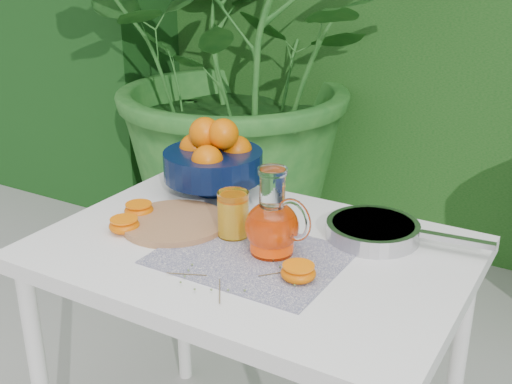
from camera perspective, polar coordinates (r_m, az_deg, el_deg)
The scene contains 10 objects.
potted_plant_left at distance 3.01m, azimuth -0.50°, elevation 11.94°, with size 1.84×1.84×1.84m, color #216222.
white_table at distance 1.57m, azimuth -0.37°, elevation -7.45°, with size 1.00×0.70×0.75m.
placemat at distance 1.47m, azimuth -0.47°, elevation -5.72°, with size 0.41×0.32×0.00m, color #0C1044.
cutting_board at distance 1.64m, azimuth -7.24°, elevation -2.73°, with size 0.27×0.27×0.02m, color #AC704E.
fruit_bowl at distance 1.81m, azimuth -3.80°, elevation 3.01°, with size 0.36×0.36×0.22m.
juice_pitcher at distance 1.46m, azimuth 1.50°, elevation -2.90°, with size 0.19×0.15×0.21m.
juice_tumbler at distance 1.55m, azimuth -2.03°, elevation -2.05°, with size 0.08×0.08×0.11m.
saute_pan at distance 1.58m, azimuth 10.46°, elevation -3.34°, with size 0.40×0.25×0.04m.
orange_halves at distance 1.55m, azimuth -6.70°, elevation -3.68°, with size 0.60×0.18×0.04m.
thyme_sprigs at distance 1.38m, azimuth -2.11°, elevation -7.66°, with size 0.27×0.22×0.01m.
Camera 1 is at (0.56, -1.25, 1.43)m, focal length 45.00 mm.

